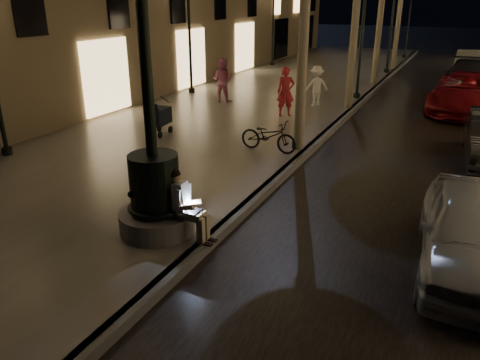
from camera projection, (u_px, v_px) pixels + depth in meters
The scene contains 21 objects.
ground at pixel (358, 108), 19.41m from camera, with size 120.00×120.00×0.00m, color black.
cobble_lane at pixel (435, 115), 18.22m from camera, with size 6.00×45.00×0.02m, color black.
promenade at pixel (269, 97), 20.97m from camera, with size 8.00×45.00×0.20m, color #656259.
curb_strip at pixel (358, 105), 19.38m from camera, with size 0.25×45.00×0.20m, color #59595B.
fountain_lamppost at pixel (154, 180), 8.43m from camera, with size 1.40×1.40×5.21m.
seated_man_laptop at pixel (184, 203), 8.30m from camera, with size 0.92×0.31×1.30m.
lamp_curb_a at pixel (302, 39), 12.46m from camera, with size 0.36×0.36×4.81m.
lamp_curb_b at pixel (363, 24), 19.19m from camera, with size 0.36×0.36×4.81m.
lamp_curb_c at pixel (392, 17), 25.92m from camera, with size 0.36×0.36×4.81m.
lamp_curb_d at pixel (410, 13), 32.65m from camera, with size 0.36×0.36×4.81m.
lamp_left_b at pixel (189, 23), 20.32m from camera, with size 0.36×0.36×4.81m.
lamp_left_c at pixel (273, 15), 28.74m from camera, with size 0.36×0.36×4.81m.
stroller at pixel (159, 117), 14.61m from camera, with size 0.57×1.19×1.21m.
car_front at pixel (473, 232), 7.71m from camera, with size 1.62×4.03×1.37m, color #9FA3A6.
car_third at pixel (467, 93), 18.31m from camera, with size 2.54×5.52×1.53m, color maroon.
car_rear at pixel (469, 78), 21.85m from camera, with size 2.12×5.22×1.51m, color #2C2C31.
car_fifth at pixel (470, 64), 26.61m from camera, with size 1.53×4.40×1.45m, color #999A95.
pedestrian_red at pixel (286, 92), 16.95m from camera, with size 0.64×0.42×1.76m, color #B0232B.
pedestrian_pink at pixel (222, 80), 19.24m from camera, with size 0.87×0.68×1.78m, color #CA6B92.
pedestrian_white at pixel (316, 86), 18.57m from camera, with size 1.02×0.59×1.58m, color white.
bicycle at pixel (269, 136), 13.16m from camera, with size 0.59×1.69×0.89m, color black.
Camera 1 is at (3.74, -4.43, 4.31)m, focal length 35.00 mm.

